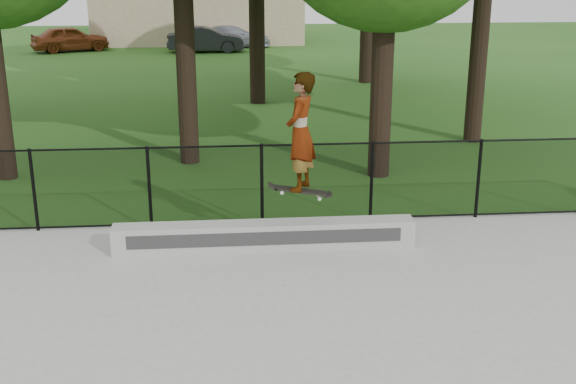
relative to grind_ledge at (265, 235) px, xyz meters
name	(u,v)px	position (x,y,z in m)	size (l,w,h in m)	color
grind_ledge	(265,235)	(0.00, 0.00, 0.00)	(4.99, 0.40, 0.46)	#B7B7B2
car_a	(70,39)	(-8.76, 28.82, 0.39)	(1.61, 3.97, 1.36)	brown
car_b	(206,39)	(-1.54, 27.89, 0.37)	(1.40, 3.65, 1.33)	black
car_c	(233,37)	(-0.04, 29.96, 0.31)	(1.67, 3.78, 1.19)	#8E93A1
skater_airborne	(300,134)	(0.56, -0.28, 1.79)	(0.83, 0.80, 2.02)	black
chainlink_fence	(262,184)	(0.02, 1.20, 0.52)	(16.06, 0.06, 1.50)	black
distant_building	(199,4)	(-1.98, 33.30, 1.87)	(12.40, 6.40, 4.30)	#C9B08D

